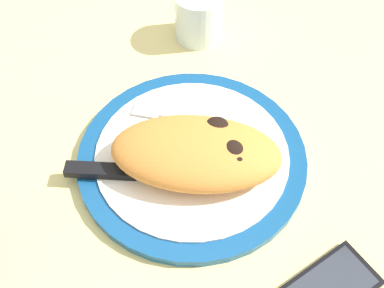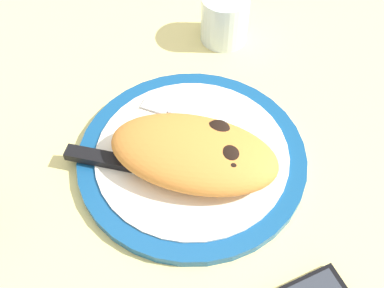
{
  "view_description": "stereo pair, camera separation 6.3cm",
  "coord_description": "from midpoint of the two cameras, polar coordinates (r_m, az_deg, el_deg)",
  "views": [
    {
      "loc": [
        -11.62,
        36.59,
        54.25
      ],
      "look_at": [
        0.0,
        0.0,
        3.7
      ],
      "focal_mm": 44.35,
      "sensor_mm": 36.0,
      "label": 1
    },
    {
      "loc": [
        -17.48,
        34.18,
        54.25
      ],
      "look_at": [
        0.0,
        0.0,
        3.7
      ],
      "focal_mm": 44.35,
      "sensor_mm": 36.0,
      "label": 2
    }
  ],
  "objects": [
    {
      "name": "ground_plane",
      "position": [
        0.68,
        -2.68,
        -2.84
      ],
      "size": [
        150.0,
        150.0,
        3.0
      ],
      "primitive_type": "cube",
      "color": "#E5D684"
    },
    {
      "name": "plate",
      "position": [
        0.66,
        -2.76,
        -1.71
      ],
      "size": [
        31.65,
        31.65,
        1.7
      ],
      "color": "navy",
      "rests_on": "ground_plane"
    },
    {
      "name": "calzone",
      "position": [
        0.62,
        -2.41,
        -1.22
      ],
      "size": [
        24.52,
        16.79,
        5.29
      ],
      "color": "orange",
      "rests_on": "plate"
    },
    {
      "name": "fork",
      "position": [
        0.69,
        -4.62,
        3.19
      ],
      "size": [
        16.04,
        2.98,
        0.4
      ],
      "color": "silver",
      "rests_on": "plate"
    },
    {
      "name": "knife",
      "position": [
        0.64,
        -10.88,
        -3.56
      ],
      "size": [
        23.03,
        7.42,
        1.2
      ],
      "color": "silver",
      "rests_on": "plate"
    },
    {
      "name": "smartphone",
      "position": [
        0.59,
        13.22,
        -16.72
      ],
      "size": [
        12.02,
        12.81,
        1.16
      ],
      "color": "black",
      "rests_on": "ground_plane"
    },
    {
      "name": "water_glass",
      "position": [
        0.82,
        -1.49,
        14.69
      ],
      "size": [
        7.98,
        7.98,
        8.22
      ],
      "color": "silver",
      "rests_on": "ground_plane"
    }
  ]
}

